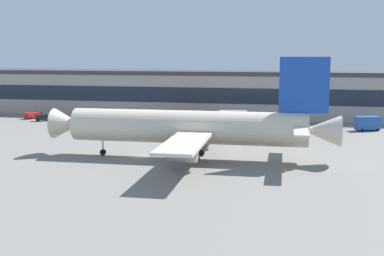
# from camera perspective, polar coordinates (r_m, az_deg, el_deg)

# --- Properties ---
(ground_plane) EXTENTS (600.00, 600.00, 0.00)m
(ground_plane) POSITION_cam_1_polar(r_m,az_deg,el_deg) (92.23, -5.87, -3.29)
(ground_plane) COLOR slate
(terminal_building) EXTENTS (169.42, 15.43, 13.62)m
(terminal_building) POSITION_cam_1_polar(r_m,az_deg,el_deg) (150.20, 1.13, 4.02)
(terminal_building) COLOR #9E9993
(terminal_building) RESTS_ON ground_plane
(airliner) EXTENTS (52.47, 44.34, 18.34)m
(airliner) POSITION_cam_1_polar(r_m,az_deg,el_deg) (88.97, 0.03, 0.09)
(airliner) COLOR beige
(airliner) RESTS_ON ground_plane
(fuel_truck) EXTENTS (8.83, 4.77, 3.35)m
(fuel_truck) POSITION_cam_1_polar(r_m,az_deg,el_deg) (134.82, -0.70, 1.37)
(fuel_truck) COLOR red
(fuel_truck) RESTS_ON ground_plane
(pushback_tractor) EXTENTS (4.32, 5.44, 1.75)m
(pushback_tractor) POSITION_cam_1_polar(r_m,az_deg,el_deg) (151.71, -17.78, 1.46)
(pushback_tractor) COLOR red
(pushback_tractor) RESTS_ON ground_plane
(follow_me_car) EXTENTS (4.66, 4.16, 1.85)m
(follow_me_car) POSITION_cam_1_polar(r_m,az_deg,el_deg) (134.90, -4.78, 1.00)
(follow_me_car) COLOR black
(follow_me_car) RESTS_ON ground_plane
(crew_van) EXTENTS (3.05, 5.50, 2.55)m
(crew_van) POSITION_cam_1_polar(r_m,az_deg,el_deg) (139.43, -11.81, 1.25)
(crew_van) COLOR white
(crew_van) RESTS_ON ground_plane
(stair_truck) EXTENTS (6.46, 4.55, 3.55)m
(stair_truck) POSITION_cam_1_polar(r_m,az_deg,el_deg) (128.97, 19.59, 0.57)
(stair_truck) COLOR #2651A5
(stair_truck) RESTS_ON ground_plane
(catering_truck) EXTENTS (7.47, 3.47, 4.15)m
(catering_truck) POSITION_cam_1_polar(r_m,az_deg,el_deg) (128.71, 4.67, 1.17)
(catering_truck) COLOR gray
(catering_truck) RESTS_ON ground_plane
(baggage_tug) EXTENTS (4.09, 3.72, 1.85)m
(baggage_tug) POSITION_cam_1_polar(r_m,az_deg,el_deg) (145.10, -16.81, 1.20)
(baggage_tug) COLOR black
(baggage_tug) RESTS_ON ground_plane
(traffic_cone_0) EXTENTS (0.58, 0.58, 0.72)m
(traffic_cone_0) POSITION_cam_1_polar(r_m,az_deg,el_deg) (81.16, 10.61, -4.79)
(traffic_cone_0) COLOR #F2590C
(traffic_cone_0) RESTS_ON ground_plane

